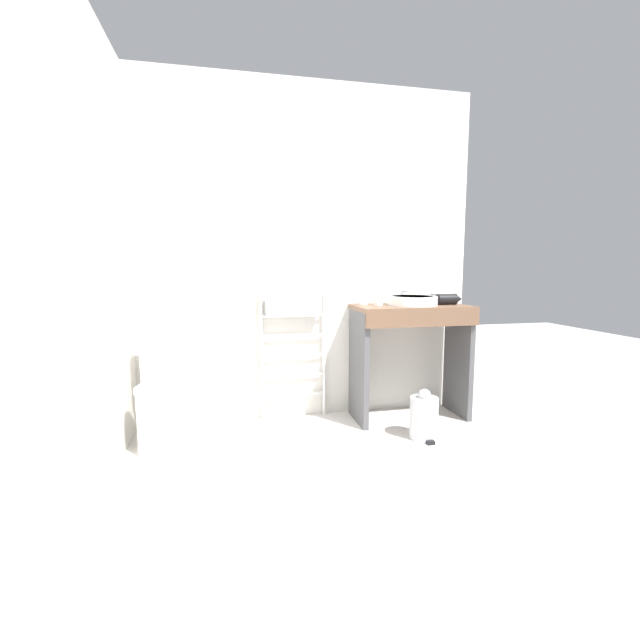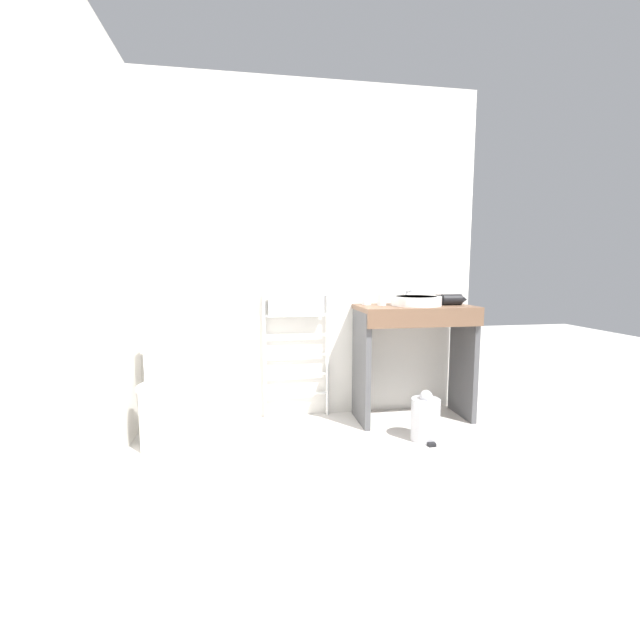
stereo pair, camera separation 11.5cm
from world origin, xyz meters
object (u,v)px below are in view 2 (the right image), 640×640
object	(u,v)px
sink_basin	(416,301)
hair_dryer	(451,299)
cup_near_edge	(382,300)
towel_radiator	(296,327)
trash_bin	(425,418)
toilet	(173,399)
cup_near_wall	(367,299)

from	to	relation	value
sink_basin	hair_dryer	size ratio (longest dim) A/B	1.84
sink_basin	cup_near_edge	world-z (taller)	cup_near_edge
cup_near_edge	towel_radiator	bearing A→B (deg)	168.48
cup_near_edge	trash_bin	size ratio (longest dim) A/B	0.24
cup_near_edge	sink_basin	bearing A→B (deg)	-10.80
toilet	sink_basin	bearing A→B (deg)	5.38
hair_dryer	towel_radiator	bearing A→B (deg)	171.39
towel_radiator	trash_bin	distance (m)	1.14
toilet	trash_bin	bearing A→B (deg)	-8.44
sink_basin	cup_near_wall	distance (m)	0.37
toilet	towel_radiator	size ratio (longest dim) A/B	0.77
towel_radiator	toilet	bearing A→B (deg)	-158.47
hair_dryer	cup_near_wall	bearing A→B (deg)	169.63
cup_near_wall	trash_bin	size ratio (longest dim) A/B	0.25
trash_bin	towel_radiator	bearing A→B (deg)	143.75
cup_near_edge	trash_bin	distance (m)	0.91
towel_radiator	hair_dryer	size ratio (longest dim) A/B	4.82
towel_radiator	sink_basin	size ratio (longest dim) A/B	2.63
cup_near_wall	cup_near_edge	distance (m)	0.12
toilet	hair_dryer	bearing A→B (deg)	4.62
towel_radiator	hair_dryer	world-z (taller)	towel_radiator
toilet	cup_near_edge	distance (m)	1.63
hair_dryer	trash_bin	world-z (taller)	hair_dryer
towel_radiator	cup_near_wall	distance (m)	0.58
towel_radiator	cup_near_edge	size ratio (longest dim) A/B	11.90
sink_basin	cup_near_edge	distance (m)	0.26
cup_near_edge	trash_bin	bearing A→B (deg)	-69.48
hair_dryer	trash_bin	bearing A→B (deg)	-131.56
towel_radiator	hair_dryer	distance (m)	1.20
toilet	sink_basin	world-z (taller)	sink_basin
sink_basin	towel_radiator	bearing A→B (deg)	168.68
towel_radiator	cup_near_edge	distance (m)	0.68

